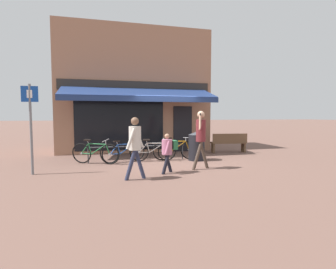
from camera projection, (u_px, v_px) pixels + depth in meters
ground_plane at (175, 162)px, 9.42m from camera, size 160.00×160.00×0.00m
shop_front at (133, 92)px, 13.02m from camera, size 7.02×4.60×5.69m
bike_rack_rail at (137, 148)px, 9.65m from camera, size 3.59×0.04×0.57m
bicycle_green at (95, 153)px, 9.06m from camera, size 1.64×0.90×0.88m
bicycle_blue at (124, 152)px, 9.50m from camera, size 1.63×0.84×0.80m
bicycle_silver at (153, 151)px, 9.62m from camera, size 1.71×0.52×0.85m
bicycle_orange at (175, 150)px, 9.99m from camera, size 1.82×0.52×0.86m
pedestrian_adult at (201, 133)px, 8.18m from camera, size 0.62×0.48×1.83m
pedestrian_child at (168, 149)px, 7.61m from camera, size 0.51×0.54×1.17m
pedestrian_second_adult at (135, 141)px, 6.84m from camera, size 0.60×0.43×1.65m
litter_bin at (197, 146)px, 9.80m from camera, size 0.62×0.62×1.08m
parking_sign at (31, 120)px, 7.35m from camera, size 0.44×0.07×2.56m
park_bench at (229, 142)px, 11.82m from camera, size 1.64×0.63×0.87m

